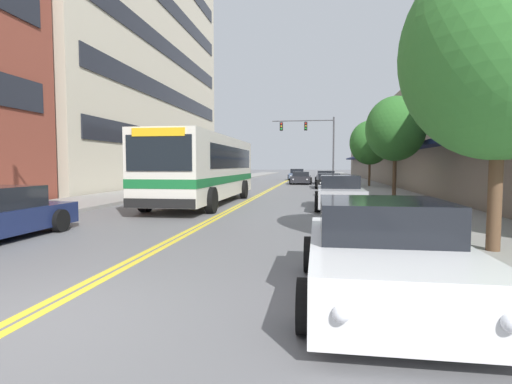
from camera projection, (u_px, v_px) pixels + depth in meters
The scene contains 18 objects.
ground_plane at pixel (283, 183), 41.16m from camera, with size 240.00×240.00×0.00m, color slate.
sidewalk_left at pixel (213, 182), 42.27m from camera, with size 3.88×106.00×0.15m.
sidewalk_right at pixel (357, 183), 40.03m from camera, with size 3.88×106.00×0.15m.
centre_line at pixel (283, 183), 41.16m from camera, with size 0.34×106.00×0.01m.
office_tower_left at pixel (108, 54), 36.57m from camera, with size 12.08×30.71×23.98m.
storefront_row_right at pixel (422, 145), 38.86m from camera, with size 9.10×68.00×7.50m.
city_bus at pixel (205, 166), 18.94m from camera, with size 2.93×11.19×3.12m.
car_champagne_parked_left_far at pixel (219, 180), 32.05m from camera, with size 2.10×4.43×1.31m.
car_white_parked_right_foreground at pixel (383, 254), 5.41m from camera, with size 2.20×4.22×1.34m.
car_black_parked_right_mid at pixel (329, 181), 32.01m from camera, with size 2.21×4.90×1.17m.
car_dark_grey_parked_right_far at pixel (326, 178), 39.48m from camera, with size 2.14×4.83×1.27m.
car_silver_parked_right_end at pixel (340, 193), 16.73m from camera, with size 2.06×4.66×1.39m.
car_charcoal_moving_lead at pixel (301, 178), 38.74m from camera, with size 2.07×4.46×1.18m.
car_slate_blue_moving_second at pixel (297, 175), 48.86m from camera, with size 2.08×4.20×1.36m.
traffic_signal_mast at pixel (313, 136), 43.28m from camera, with size 6.75×0.38×7.00m.
street_tree_right_near at pixel (501, 53), 7.56m from camera, with size 3.71×3.71×5.84m.
street_tree_right_mid at pixel (395, 129), 19.30m from camera, with size 2.84×2.84×5.00m.
street_tree_right_far at pixel (370, 143), 32.02m from camera, with size 3.22×3.22×5.25m.
Camera 1 is at (3.44, -4.08, 1.82)m, focal length 28.00 mm.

